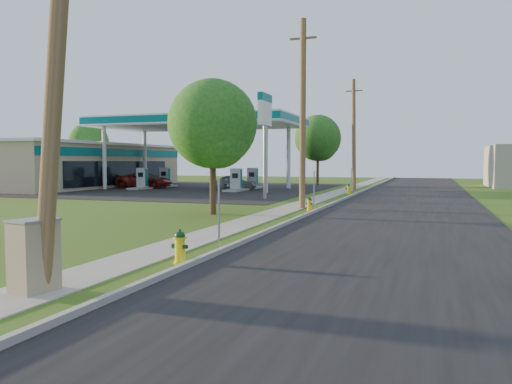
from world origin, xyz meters
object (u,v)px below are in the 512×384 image
(utility_cabinet, at_px, (34,256))
(fuel_pump_nw, at_px, (142,181))
(utility_pole_far, at_px, (354,134))
(hydrant_far, at_px, (349,189))
(tree_lot, at_px, (319,140))
(tree_back, at_px, (89,144))
(fuel_pump_sw, at_px, (165,180))
(car_silver, at_px, (235,182))
(utility_pole_mid, at_px, (303,114))
(price_pylon, at_px, (265,116))
(utility_pole_near, at_px, (57,31))
(car_red, at_px, (145,180))
(hydrant_mid, at_px, (309,204))
(fuel_pump_se, at_px, (253,181))
(hydrant_near, at_px, (180,247))
(tree_verge, at_px, (214,127))
(fuel_pump_ne, at_px, (236,183))

(utility_cabinet, bearing_deg, fuel_pump_nw, 119.10)
(utility_pole_far, distance_m, hydrant_far, 7.25)
(tree_lot, relative_size, tree_back, 1.05)
(fuel_pump_sw, distance_m, car_silver, 8.26)
(utility_pole_mid, xyz_separation_m, price_pylon, (-3.90, 5.50, 0.48))
(utility_pole_near, distance_m, fuel_pump_nw, 36.03)
(hydrant_far, distance_m, car_silver, 10.74)
(price_pylon, distance_m, tree_back, 33.29)
(tree_back, bearing_deg, fuel_pump_sw, -25.61)
(hydrant_far, bearing_deg, utility_pole_mid, -92.34)
(fuel_pump_sw, xyz_separation_m, tree_back, (-13.89, 6.65, 3.80))
(fuel_pump_nw, height_order, tree_lot, tree_lot)
(utility_pole_far, relative_size, car_red, 1.85)
(utility_pole_near, bearing_deg, utility_pole_mid, 90.00)
(fuel_pump_sw, bearing_deg, utility_pole_near, -62.91)
(utility_pole_mid, xyz_separation_m, tree_lot, (-4.83, 26.01, -0.23))
(utility_pole_mid, xyz_separation_m, utility_cabinet, (-0.62, -18.05, -4.26))
(hydrant_mid, bearing_deg, tree_back, 142.59)
(fuel_pump_nw, distance_m, tree_lot, 18.87)
(fuel_pump_se, xyz_separation_m, price_pylon, (5.00, -11.50, 4.71))
(hydrant_near, bearing_deg, car_red, 123.36)
(utility_pole_mid, bearing_deg, price_pylon, 125.34)
(fuel_pump_nw, bearing_deg, tree_back, 142.50)
(car_silver, bearing_deg, price_pylon, -166.65)
(hydrant_far, bearing_deg, fuel_pump_nw, 177.70)
(utility_pole_mid, relative_size, car_silver, 2.50)
(tree_lot, xyz_separation_m, utility_cabinet, (4.21, -44.06, -4.03))
(utility_pole_far, bearing_deg, hydrant_mid, -88.03)
(tree_verge, height_order, hydrant_mid, tree_verge)
(price_pylon, height_order, utility_cabinet, price_pylon)
(price_pylon, bearing_deg, utility_pole_near, -80.58)
(tree_back, height_order, hydrant_far, tree_back)
(hydrant_far, bearing_deg, tree_back, 160.56)
(tree_lot, bearing_deg, fuel_pump_nw, -135.13)
(fuel_pump_se, bearing_deg, utility_pole_mid, -62.37)
(utility_cabinet, relative_size, car_silver, 0.35)
(fuel_pump_se, bearing_deg, hydrant_near, -73.21)
(utility_pole_near, xyz_separation_m, hydrant_near, (0.68, 3.23, -4.39))
(hydrant_near, bearing_deg, price_pylon, 102.75)
(tree_back, xyz_separation_m, car_red, (12.96, -8.79, -3.81))
(price_pylon, bearing_deg, fuel_pump_nw, 151.82)
(fuel_pump_sw, bearing_deg, tree_verge, -55.21)
(hydrant_mid, relative_size, utility_cabinet, 0.51)
(fuel_pump_se, xyz_separation_m, tree_verge, (5.76, -21.24, 3.32))
(utility_pole_far, bearing_deg, hydrant_near, -88.80)
(fuel_pump_sw, relative_size, tree_verge, 0.51)
(utility_pole_far, xyz_separation_m, fuel_pump_ne, (-8.90, -5.00, -4.08))
(fuel_pump_sw, bearing_deg, price_pylon, -39.40)
(hydrant_near, bearing_deg, fuel_pump_se, 106.79)
(tree_lot, xyz_separation_m, car_silver, (-5.03, -10.93, -4.06))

